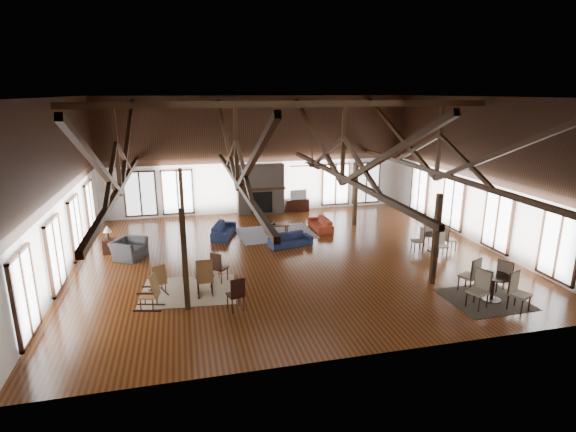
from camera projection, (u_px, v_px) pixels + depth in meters
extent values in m
plane|color=#5F3514|center=(291.00, 257.00, 17.43)|extent=(16.00, 16.00, 0.00)
cube|color=black|center=(291.00, 97.00, 15.82)|extent=(16.00, 14.00, 0.02)
cube|color=silver|center=(259.00, 155.00, 23.19)|extent=(16.00, 0.02, 6.00)
cube|color=silver|center=(366.00, 239.00, 10.06)|extent=(16.00, 0.02, 6.00)
cube|color=silver|center=(57.00, 191.00, 14.83)|extent=(0.02, 14.00, 6.00)
cube|color=silver|center=(480.00, 172.00, 18.42)|extent=(0.02, 14.00, 6.00)
cube|color=black|center=(291.00, 104.00, 15.89)|extent=(15.60, 0.18, 0.22)
cube|color=black|center=(120.00, 187.00, 15.27)|extent=(0.16, 13.70, 0.18)
cube|color=black|center=(116.00, 147.00, 14.91)|extent=(0.14, 0.14, 2.70)
cube|color=black|center=(127.00, 140.00, 18.22)|extent=(0.15, 7.07, 3.12)
cube|color=black|center=(100.00, 168.00, 11.66)|extent=(0.15, 7.07, 3.12)
cube|color=black|center=(237.00, 182.00, 16.16)|extent=(0.16, 13.70, 0.18)
cube|color=black|center=(236.00, 144.00, 15.80)|extent=(0.14, 0.14, 2.70)
cube|color=black|center=(226.00, 138.00, 19.12)|extent=(0.15, 7.07, 3.12)
cube|color=black|center=(252.00, 162.00, 12.56)|extent=(0.15, 7.07, 3.12)
cube|color=black|center=(342.00, 177.00, 17.06)|extent=(0.16, 13.70, 0.18)
cube|color=black|center=(343.00, 141.00, 16.70)|extent=(0.14, 0.14, 2.70)
cube|color=black|center=(316.00, 136.00, 20.01)|extent=(0.15, 7.07, 3.12)
cube|color=black|center=(384.00, 157.00, 13.45)|extent=(0.15, 7.07, 3.12)
cube|color=black|center=(437.00, 173.00, 17.95)|extent=(0.16, 13.70, 0.18)
cube|color=black|center=(440.00, 139.00, 17.59)|extent=(0.14, 0.14, 2.70)
cube|color=black|center=(398.00, 134.00, 20.91)|extent=(0.15, 7.07, 3.12)
cube|color=black|center=(499.00, 153.00, 14.35)|extent=(0.15, 7.07, 3.12)
cube|color=black|center=(185.00, 260.00, 12.84)|extent=(0.16, 0.16, 3.05)
cube|color=black|center=(436.00, 240.00, 14.63)|extent=(0.16, 0.16, 3.05)
cube|color=black|center=(182.00, 203.00, 19.40)|extent=(0.16, 0.16, 3.05)
cube|color=black|center=(356.00, 194.00, 21.19)|extent=(0.16, 0.16, 3.05)
cube|color=#685B4F|center=(260.00, 189.00, 23.34)|extent=(2.40, 0.62, 2.60)
cube|color=black|center=(262.00, 202.00, 23.21)|extent=(1.10, 0.06, 1.10)
cube|color=black|center=(261.00, 189.00, 23.06)|extent=(2.50, 0.20, 0.12)
cylinder|color=black|center=(312.00, 155.00, 15.52)|extent=(0.04, 0.04, 0.70)
cylinder|color=black|center=(312.00, 166.00, 15.61)|extent=(0.20, 0.20, 0.10)
cube|color=black|center=(324.00, 165.00, 15.71)|extent=(0.70, 0.12, 0.02)
cube|color=black|center=(308.00, 164.00, 16.03)|extent=(0.12, 0.70, 0.02)
cube|color=black|center=(300.00, 166.00, 15.51)|extent=(0.70, 0.12, 0.02)
cube|color=black|center=(316.00, 168.00, 15.19)|extent=(0.12, 0.70, 0.02)
imported|color=#182143|center=(290.00, 240.00, 18.58)|extent=(1.89, 1.05, 0.52)
imported|color=#182244|center=(224.00, 230.00, 19.84)|extent=(2.10, 1.32, 0.57)
imported|color=#A2381F|center=(320.00, 224.00, 20.82)|extent=(1.83, 0.73, 0.53)
cube|color=brown|center=(276.00, 225.00, 20.17)|extent=(1.14, 0.59, 0.06)
cube|color=brown|center=(267.00, 231.00, 19.94)|extent=(0.06, 0.06, 0.37)
cube|color=brown|center=(265.00, 229.00, 20.29)|extent=(0.06, 0.06, 0.37)
cube|color=brown|center=(287.00, 230.00, 20.15)|extent=(0.06, 0.06, 0.37)
cube|color=brown|center=(285.00, 228.00, 20.50)|extent=(0.06, 0.06, 0.37)
imported|color=#B2B2B2|center=(274.00, 223.00, 20.03)|extent=(0.23, 0.23, 0.20)
imported|color=#333336|center=(129.00, 249.00, 17.15)|extent=(1.50, 1.45, 0.75)
cube|color=black|center=(109.00, 246.00, 17.72)|extent=(0.44, 0.44, 0.59)
cylinder|color=black|center=(108.00, 235.00, 17.60)|extent=(0.08, 0.08, 0.35)
cone|color=#F2EBCC|center=(107.00, 229.00, 17.53)|extent=(0.31, 0.31, 0.26)
cube|color=olive|center=(158.00, 282.00, 14.17)|extent=(0.55, 0.54, 0.04)
cube|color=olive|center=(159.00, 275.00, 13.94)|extent=(0.46, 0.32, 0.62)
cube|color=black|center=(153.00, 294.00, 14.17)|extent=(0.33, 0.72, 0.04)
cube|color=black|center=(164.00, 291.00, 14.37)|extent=(0.33, 0.72, 0.04)
cube|color=olive|center=(205.00, 279.00, 14.20)|extent=(0.51, 0.49, 0.05)
cube|color=olive|center=(204.00, 272.00, 13.88)|extent=(0.51, 0.20, 0.74)
cube|color=black|center=(198.00, 292.00, 14.26)|extent=(0.05, 0.91, 0.05)
cube|color=black|center=(212.00, 291.00, 14.36)|extent=(0.05, 0.91, 0.05)
cube|color=olive|center=(148.00, 296.00, 13.15)|extent=(0.55, 0.57, 0.05)
cube|color=olive|center=(155.00, 285.00, 13.06)|extent=(0.29, 0.50, 0.68)
cube|color=black|center=(147.00, 311.00, 13.06)|extent=(0.82, 0.25, 0.05)
cube|color=black|center=(151.00, 305.00, 13.44)|extent=(0.82, 0.25, 0.05)
cube|color=black|center=(220.00, 268.00, 15.05)|extent=(0.63, 0.63, 0.05)
cube|color=black|center=(216.00, 262.00, 14.80)|extent=(0.36, 0.32, 0.58)
cylinder|color=black|center=(220.00, 274.00, 15.11)|extent=(0.04, 0.04, 0.48)
cube|color=black|center=(235.00, 295.00, 13.06)|extent=(0.55, 0.55, 0.05)
cube|color=black|center=(238.00, 288.00, 12.82)|extent=(0.44, 0.16, 0.58)
cylinder|color=black|center=(236.00, 302.00, 13.12)|extent=(0.04, 0.04, 0.47)
cylinder|color=black|center=(494.00, 276.00, 13.57)|extent=(0.94, 0.94, 0.04)
cylinder|color=black|center=(493.00, 288.00, 13.67)|extent=(0.10, 0.10, 0.78)
cylinder|color=black|center=(491.00, 300.00, 13.78)|extent=(0.56, 0.56, 0.04)
cylinder|color=black|center=(434.00, 235.00, 17.94)|extent=(0.78, 0.78, 0.04)
cylinder|color=black|center=(434.00, 242.00, 18.03)|extent=(0.10, 0.10, 0.64)
cylinder|color=black|center=(433.00, 250.00, 18.11)|extent=(0.47, 0.47, 0.04)
imported|color=#B2B2B2|center=(492.00, 273.00, 13.62)|extent=(0.13, 0.13, 0.09)
imported|color=#B2B2B2|center=(434.00, 233.00, 17.98)|extent=(0.14, 0.14, 0.09)
cube|color=black|center=(297.00, 205.00, 24.11)|extent=(1.25, 0.47, 0.63)
imported|color=#B2B2B2|center=(298.00, 194.00, 23.97)|extent=(0.91, 0.20, 0.52)
cube|color=tan|center=(189.00, 291.00, 14.42)|extent=(3.13, 2.55, 0.01)
cube|color=#191F47|center=(276.00, 233.00, 20.31)|extent=(3.51, 2.73, 0.01)
cube|color=black|center=(485.00, 299.00, 13.83)|extent=(2.34, 2.13, 0.01)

